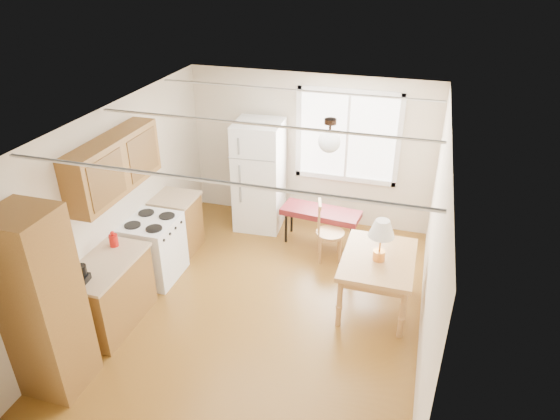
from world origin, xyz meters
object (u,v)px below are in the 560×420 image
at_px(bench, 321,214).
at_px(dining_table, 378,264).
at_px(chair, 324,226).
at_px(refrigerator, 259,176).

bearing_deg(bench, dining_table, -46.77).
distance_m(bench, chair, 0.49).
bearing_deg(refrigerator, bench, -17.20).
xyz_separation_m(dining_table, chair, (-0.88, 0.89, -0.09)).
bearing_deg(bench, refrigerator, 172.39).
bearing_deg(dining_table, refrigerator, 143.11).
xyz_separation_m(refrigerator, chair, (1.25, -0.73, -0.35)).
relative_size(refrigerator, bench, 1.42).
bearing_deg(chair, dining_table, -59.69).
xyz_separation_m(bench, chair, (0.15, -0.46, 0.05)).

